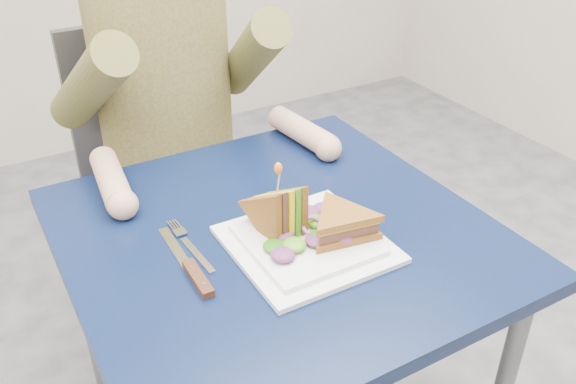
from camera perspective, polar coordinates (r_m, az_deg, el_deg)
table at (r=1.18m, az=-0.98°, el=-6.68°), size 0.75×0.75×0.73m
chair at (r=1.76m, az=-11.63°, el=2.36°), size 0.42×0.40×0.93m
diner at (r=1.51m, az=-11.68°, el=13.01°), size 0.54×0.59×0.74m
plate at (r=1.08m, az=1.79°, el=-4.74°), size 0.26×0.26×0.02m
sandwich_flat at (r=1.07m, az=5.04°, el=-2.97°), size 0.17×0.17×0.05m
sandwich_upright at (r=1.07m, az=-0.87°, el=-2.06°), size 0.09×0.15×0.15m
fork at (r=1.09m, az=-9.06°, el=-5.07°), size 0.02×0.18×0.01m
knife at (r=1.03m, az=-8.84°, el=-7.43°), size 0.02×0.22×0.02m
toothpick at (r=1.04m, az=-0.90°, el=0.88°), size 0.01×0.01×0.06m
toothpick_frill at (r=1.03m, az=-0.91°, el=2.23°), size 0.01×0.01×0.02m
lettuce_spill at (r=1.08m, az=1.76°, el=-3.48°), size 0.15×0.13×0.02m
onion_ring at (r=1.08m, az=2.35°, el=-3.24°), size 0.04×0.04×0.02m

